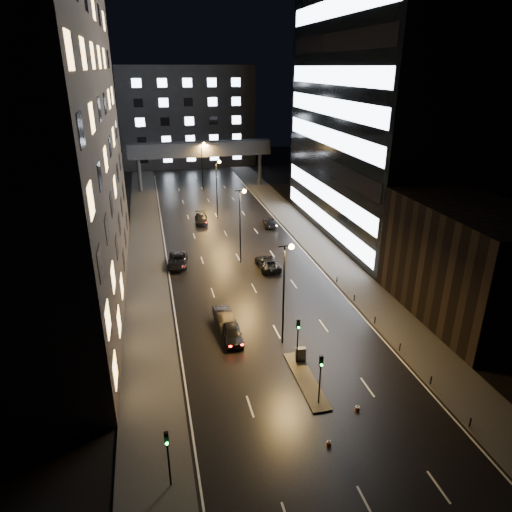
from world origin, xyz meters
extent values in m
plane|color=black|center=(0.00, 40.00, 0.00)|extent=(160.00, 160.00, 0.00)
cube|color=#383533|center=(-12.50, 35.00, 0.07)|extent=(5.00, 110.00, 0.15)
cube|color=#383533|center=(12.50, 35.00, 0.07)|extent=(5.00, 110.00, 0.15)
cube|color=#2D2319|center=(-22.50, 24.00, 20.00)|extent=(15.00, 48.00, 40.00)
cube|color=black|center=(20.00, 9.00, 6.00)|extent=(10.00, 18.00, 12.00)
cube|color=black|center=(25.00, 36.00, 22.50)|extent=(20.00, 36.00, 45.00)
cube|color=#333335|center=(0.00, 98.00, 12.50)|extent=(34.00, 14.00, 25.00)
cube|color=#333335|center=(0.00, 70.00, 8.50)|extent=(30.00, 3.00, 3.00)
cylinder|color=#333335|center=(-13.00, 70.00, 3.50)|extent=(0.80, 0.80, 7.00)
cylinder|color=#333335|center=(13.00, 70.00, 3.50)|extent=(0.80, 0.80, 7.00)
cube|color=#383533|center=(0.30, 2.00, 0.07)|extent=(1.60, 8.00, 0.15)
cylinder|color=black|center=(0.30, 4.50, 1.90)|extent=(0.12, 0.12, 3.50)
cube|color=black|center=(0.30, 4.50, 4.10)|extent=(0.28, 0.22, 0.90)
sphere|color=#0CFF33|center=(0.30, 4.36, 3.82)|extent=(0.18, 0.18, 0.18)
cylinder|color=black|center=(0.30, -1.00, 1.90)|extent=(0.12, 0.12, 3.50)
cube|color=black|center=(0.30, -1.00, 4.10)|extent=(0.28, 0.22, 0.90)
sphere|color=#0CFF33|center=(0.30, -1.14, 3.82)|extent=(0.18, 0.18, 0.18)
cylinder|color=black|center=(-11.50, -6.00, 1.75)|extent=(0.12, 0.12, 3.50)
cube|color=black|center=(-11.50, -6.00, 3.95)|extent=(0.28, 0.22, 0.90)
sphere|color=#0CFF33|center=(-11.50, -6.14, 3.67)|extent=(0.18, 0.18, 0.18)
cylinder|color=black|center=(10.20, -6.00, 0.45)|extent=(0.12, 0.12, 0.90)
cylinder|color=black|center=(10.20, -1.00, 0.45)|extent=(0.12, 0.12, 0.90)
cylinder|color=black|center=(10.20, 4.00, 0.45)|extent=(0.12, 0.12, 0.90)
cylinder|color=black|center=(10.20, 9.00, 0.45)|extent=(0.12, 0.12, 0.90)
cylinder|color=black|center=(10.20, 14.00, 0.45)|extent=(0.12, 0.12, 0.90)
cylinder|color=black|center=(10.20, 19.00, 0.45)|extent=(0.12, 0.12, 0.90)
cylinder|color=black|center=(0.00, 8.00, 5.00)|extent=(0.18, 0.18, 10.00)
cylinder|color=black|center=(0.00, 8.00, 10.00)|extent=(1.20, 0.12, 0.12)
sphere|color=#FF9E38|center=(0.60, 8.00, 9.90)|extent=(0.50, 0.50, 0.50)
cylinder|color=black|center=(0.00, 28.00, 5.00)|extent=(0.18, 0.18, 10.00)
cylinder|color=black|center=(0.00, 28.00, 10.00)|extent=(1.20, 0.12, 0.12)
sphere|color=#FF9E38|center=(0.60, 28.00, 9.90)|extent=(0.50, 0.50, 0.50)
cylinder|color=black|center=(0.00, 48.00, 5.00)|extent=(0.18, 0.18, 10.00)
cylinder|color=black|center=(0.00, 48.00, 10.00)|extent=(1.20, 0.12, 0.12)
sphere|color=#FF9E38|center=(0.60, 48.00, 9.90)|extent=(0.50, 0.50, 0.50)
cylinder|color=black|center=(0.00, 68.00, 5.00)|extent=(0.18, 0.18, 10.00)
cylinder|color=black|center=(0.00, 68.00, 10.00)|extent=(1.20, 0.12, 0.12)
sphere|color=#FF9E38|center=(0.60, 68.00, 9.90)|extent=(0.50, 0.50, 0.50)
imported|color=black|center=(-4.62, 9.57, 0.77)|extent=(1.94, 4.55, 1.53)
imported|color=black|center=(-4.87, 12.44, 0.77)|extent=(1.93, 4.79, 1.55)
imported|color=black|center=(-8.38, 28.84, 0.75)|extent=(3.14, 5.65, 1.50)
imported|color=black|center=(-3.11, 46.10, 0.74)|extent=(2.50, 5.28, 1.49)
imported|color=black|center=(3.10, 25.37, 0.76)|extent=(2.63, 5.49, 1.51)
imported|color=black|center=(7.81, 41.88, 0.68)|extent=(2.47, 4.90, 1.36)
cube|color=#48494B|center=(0.70, 4.69, 0.80)|extent=(0.94, 0.55, 1.30)
cone|color=#FB510D|center=(-0.49, -5.16, 0.25)|extent=(0.42, 0.42, 0.50)
cone|color=red|center=(3.00, -2.34, 0.26)|extent=(0.41, 0.41, 0.52)
camera|label=1|loc=(-11.13, -27.77, 24.64)|focal=32.00mm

